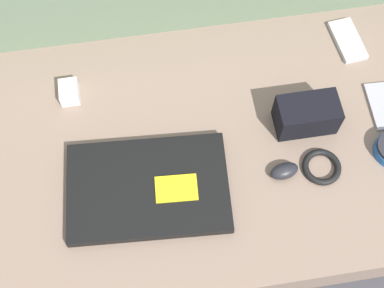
{
  "coord_description": "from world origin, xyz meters",
  "views": [
    {
      "loc": [
        -0.08,
        -0.5,
        1.22
      ],
      "look_at": [
        0.0,
        0.0,
        0.15
      ],
      "focal_mm": 50.0,
      "sensor_mm": 36.0,
      "label": 1
    }
  ],
  "objects_px": {
    "laptop": "(148,188)",
    "computer_mouse": "(284,171)",
    "camera_pouch": "(307,115)",
    "charger_brick": "(69,92)",
    "phone_silver": "(348,40)",
    "phone_black": "(383,106)"
  },
  "relations": [
    {
      "from": "laptop",
      "to": "phone_black",
      "type": "relative_size",
      "value": 2.89
    },
    {
      "from": "phone_silver",
      "to": "camera_pouch",
      "type": "bearing_deg",
      "value": -134.52
    },
    {
      "from": "laptop",
      "to": "charger_brick",
      "type": "xyz_separation_m",
      "value": [
        -0.15,
        0.26,
        0.01
      ]
    },
    {
      "from": "computer_mouse",
      "to": "charger_brick",
      "type": "distance_m",
      "value": 0.53
    },
    {
      "from": "computer_mouse",
      "to": "phone_black",
      "type": "bearing_deg",
      "value": 15.1
    },
    {
      "from": "camera_pouch",
      "to": "charger_brick",
      "type": "relative_size",
      "value": 2.39
    },
    {
      "from": "phone_black",
      "to": "camera_pouch",
      "type": "height_order",
      "value": "camera_pouch"
    },
    {
      "from": "phone_black",
      "to": "camera_pouch",
      "type": "bearing_deg",
      "value": -174.23
    },
    {
      "from": "computer_mouse",
      "to": "phone_silver",
      "type": "xyz_separation_m",
      "value": [
        0.24,
        0.32,
        -0.01
      ]
    },
    {
      "from": "laptop",
      "to": "phone_black",
      "type": "bearing_deg",
      "value": 15.95
    },
    {
      "from": "computer_mouse",
      "to": "phone_silver",
      "type": "distance_m",
      "value": 0.4
    },
    {
      "from": "laptop",
      "to": "charger_brick",
      "type": "distance_m",
      "value": 0.31
    },
    {
      "from": "phone_black",
      "to": "phone_silver",
      "type": "bearing_deg",
      "value": 101.1
    },
    {
      "from": "phone_silver",
      "to": "phone_black",
      "type": "bearing_deg",
      "value": -86.85
    },
    {
      "from": "laptop",
      "to": "computer_mouse",
      "type": "distance_m",
      "value": 0.3
    },
    {
      "from": "phone_black",
      "to": "camera_pouch",
      "type": "distance_m",
      "value": 0.2
    },
    {
      "from": "phone_black",
      "to": "charger_brick",
      "type": "height_order",
      "value": "charger_brick"
    },
    {
      "from": "camera_pouch",
      "to": "phone_black",
      "type": "bearing_deg",
      "value": 3.85
    },
    {
      "from": "charger_brick",
      "to": "phone_silver",
      "type": "bearing_deg",
      "value": 4.07
    },
    {
      "from": "laptop",
      "to": "camera_pouch",
      "type": "bearing_deg",
      "value": 20.05
    },
    {
      "from": "phone_black",
      "to": "computer_mouse",
      "type": "bearing_deg",
      "value": -152.45
    },
    {
      "from": "camera_pouch",
      "to": "charger_brick",
      "type": "height_order",
      "value": "camera_pouch"
    }
  ]
}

